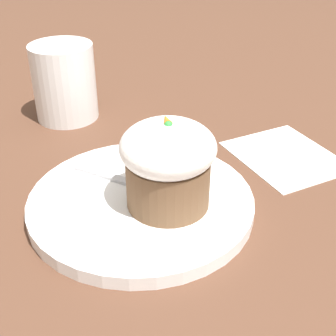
# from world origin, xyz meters

# --- Properties ---
(ground_plane) EXTENTS (4.00, 4.00, 0.00)m
(ground_plane) POSITION_xyz_m (0.00, 0.00, 0.00)
(ground_plane) COLOR #513323
(dessert_plate) EXTENTS (0.24, 0.24, 0.02)m
(dessert_plate) POSITION_xyz_m (0.00, 0.00, 0.01)
(dessert_plate) COLOR white
(dessert_plate) RESTS_ON ground_plane
(carrot_cake) EXTENTS (0.10, 0.10, 0.10)m
(carrot_cake) POSITION_xyz_m (-0.02, -0.03, 0.06)
(carrot_cake) COLOR brown
(carrot_cake) RESTS_ON dessert_plate
(spoon) EXTENTS (0.09, 0.11, 0.01)m
(spoon) POSITION_xyz_m (0.02, -0.00, 0.02)
(spoon) COLOR #B7B7BC
(spoon) RESTS_ON dessert_plate
(coffee_cup) EXTENTS (0.13, 0.09, 0.11)m
(coffee_cup) POSITION_xyz_m (0.25, 0.08, 0.05)
(coffee_cup) COLOR white
(coffee_cup) RESTS_ON ground_plane
(paper_napkin) EXTENTS (0.17, 0.15, 0.00)m
(paper_napkin) POSITION_xyz_m (0.08, -0.20, 0.00)
(paper_napkin) COLOR white
(paper_napkin) RESTS_ON ground_plane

